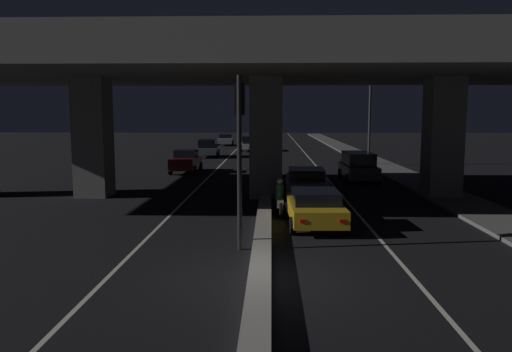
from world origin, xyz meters
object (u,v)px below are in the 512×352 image
(street_lamp, at_px, (365,111))
(car_dark_red_lead_oncoming, at_px, (186,161))
(car_grey_second, at_px, (306,183))
(motorcycle_white_filtering_near, at_px, (280,200))
(car_grey_second_oncoming, at_px, (208,147))
(car_white_third_oncoming, at_px, (249,143))
(car_grey_third, at_px, (358,166))
(car_silver_fourth_oncoming, at_px, (226,140))
(traffic_light_left_of_median, at_px, (240,132))
(car_taxi_yellow_lead, at_px, (315,207))

(street_lamp, height_order, car_dark_red_lead_oncoming, street_lamp)
(car_grey_second, distance_m, motorcycle_white_filtering_near, 4.00)
(car_grey_second_oncoming, bearing_deg, car_white_third_oncoming, 153.59)
(car_grey_third, height_order, car_dark_red_lead_oncoming, car_grey_third)
(car_grey_second_oncoming, bearing_deg, car_dark_red_lead_oncoming, -1.90)
(car_grey_third, relative_size, car_white_third_oncoming, 1.10)
(car_silver_fourth_oncoming, xyz_separation_m, motorcycle_white_filtering_near, (6.37, -45.71, -0.13))
(traffic_light_left_of_median, xyz_separation_m, car_white_third_oncoming, (-1.51, 40.80, -2.65))
(traffic_light_left_of_median, bearing_deg, car_grey_third, 68.43)
(car_grey_second_oncoming, bearing_deg, car_grey_third, 31.81)
(car_grey_third, distance_m, car_grey_second_oncoming, 20.36)
(street_lamp, xyz_separation_m, car_silver_fourth_oncoming, (-13.36, 25.82, -3.54))
(street_lamp, relative_size, motorcycle_white_filtering_near, 3.55)
(car_grey_second_oncoming, relative_size, motorcycle_white_filtering_near, 2.16)
(car_grey_second_oncoming, distance_m, car_white_third_oncoming, 8.81)
(car_dark_red_lead_oncoming, distance_m, car_grey_second_oncoming, 12.87)
(car_taxi_yellow_lead, height_order, car_dark_red_lead_oncoming, car_dark_red_lead_oncoming)
(car_grey_third, xyz_separation_m, car_grey_second_oncoming, (-11.40, 16.87, -0.00))
(traffic_light_left_of_median, bearing_deg, car_taxi_yellow_lead, 51.50)
(car_grey_third, distance_m, car_white_third_oncoming, 26.10)
(car_grey_third, xyz_separation_m, car_silver_fourth_oncoming, (-11.36, 34.98, -0.16))
(motorcycle_white_filtering_near, bearing_deg, car_silver_fourth_oncoming, 4.84)
(traffic_light_left_of_median, xyz_separation_m, car_dark_red_lead_oncoming, (-5.04, 19.90, -2.73))
(traffic_light_left_of_median, distance_m, car_grey_second_oncoming, 33.26)
(traffic_light_left_of_median, xyz_separation_m, car_taxi_yellow_lead, (2.53, 3.19, -2.82))
(car_dark_red_lead_oncoming, bearing_deg, car_grey_third, 71.50)
(street_lamp, xyz_separation_m, motorcycle_white_filtering_near, (-6.98, -19.89, -3.67))
(car_white_third_oncoming, distance_m, car_silver_fourth_oncoming, 10.69)
(traffic_light_left_of_median, height_order, car_silver_fourth_oncoming, traffic_light_left_of_median)
(car_silver_fourth_oncoming, bearing_deg, car_grey_second_oncoming, -2.31)
(traffic_light_left_of_median, relative_size, car_grey_second, 1.12)
(car_grey_third, relative_size, car_silver_fourth_oncoming, 1.02)
(street_lamp, distance_m, car_taxi_yellow_lead, 22.90)
(car_grey_second, xyz_separation_m, motorcycle_white_filtering_near, (-1.31, -3.77, -0.17))
(traffic_light_left_of_median, distance_m, car_dark_red_lead_oncoming, 20.71)
(street_lamp, bearing_deg, motorcycle_white_filtering_near, -109.35)
(car_grey_third, bearing_deg, motorcycle_white_filtering_near, 154.40)
(car_dark_red_lead_oncoming, bearing_deg, street_lamp, 112.16)
(car_dark_red_lead_oncoming, distance_m, motorcycle_white_filtering_near, 16.04)
(street_lamp, height_order, car_silver_fourth_oncoming, street_lamp)
(street_lamp, height_order, car_grey_second_oncoming, street_lamp)
(car_silver_fourth_oncoming, height_order, motorcycle_white_filtering_near, motorcycle_white_filtering_near)
(car_grey_third, bearing_deg, street_lamp, -12.90)
(car_silver_fourth_oncoming, bearing_deg, traffic_light_left_of_median, 3.50)
(traffic_light_left_of_median, relative_size, motorcycle_white_filtering_near, 2.58)
(motorcycle_white_filtering_near, bearing_deg, car_taxi_yellow_lead, -150.95)
(motorcycle_white_filtering_near, bearing_deg, street_lamp, -22.44)
(street_lamp, height_order, car_taxi_yellow_lead, street_lamp)
(motorcycle_white_filtering_near, bearing_deg, car_grey_second_oncoming, 9.97)
(car_taxi_yellow_lead, distance_m, car_grey_third, 13.25)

